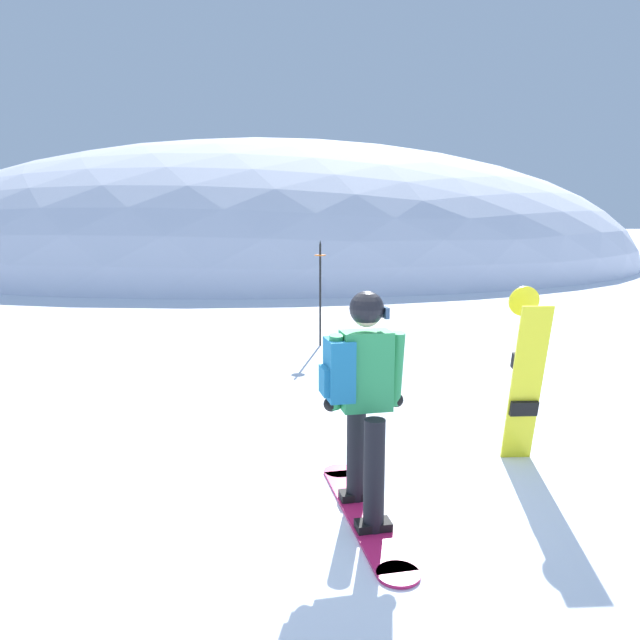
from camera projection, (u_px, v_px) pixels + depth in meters
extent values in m
plane|color=white|center=(324.00, 492.00, 4.85)|extent=(300.00, 300.00, 0.00)
ellipsoid|color=white|center=(271.00, 260.00, 33.74)|extent=(38.52, 34.66, 12.71)
cube|color=#D11E5B|center=(364.00, 514.00, 4.45)|extent=(0.51, 1.58, 0.02)
cylinder|color=#D11E5B|center=(340.00, 472.00, 5.20)|extent=(0.28, 0.28, 0.02)
cylinder|color=#D11E5B|center=(398.00, 574.00, 3.70)|extent=(0.28, 0.28, 0.02)
cube|color=black|center=(356.00, 495.00, 4.67)|extent=(0.27, 0.18, 0.06)
cube|color=black|center=(373.00, 525.00, 4.21)|extent=(0.27, 0.18, 0.06)
cylinder|color=black|center=(356.00, 450.00, 4.61)|extent=(0.15, 0.15, 0.82)
cylinder|color=black|center=(374.00, 475.00, 4.15)|extent=(0.15, 0.15, 0.82)
cube|color=#2D9351|center=(366.00, 370.00, 4.26)|extent=(0.39, 0.27, 0.58)
cylinder|color=#2D9351|center=(335.00, 372.00, 4.22)|extent=(0.13, 0.19, 0.57)
cylinder|color=#2D9351|center=(396.00, 369.00, 4.31)|extent=(0.13, 0.19, 0.57)
sphere|color=black|center=(331.00, 404.00, 4.29)|extent=(0.11, 0.11, 0.11)
sphere|color=black|center=(396.00, 400.00, 4.39)|extent=(0.11, 0.11, 0.11)
cube|color=teal|center=(339.00, 369.00, 4.22)|extent=(0.22, 0.30, 0.44)
cube|color=teal|center=(325.00, 381.00, 4.21)|extent=(0.09, 0.21, 0.20)
sphere|color=beige|center=(367.00, 313.00, 4.19)|extent=(0.21, 0.21, 0.21)
sphere|color=black|center=(367.00, 308.00, 4.19)|extent=(0.25, 0.25, 0.25)
cube|color=navy|center=(384.00, 312.00, 4.22)|extent=(0.05, 0.17, 0.08)
cube|color=yellow|center=(526.00, 385.00, 5.29)|extent=(0.28, 0.34, 1.49)
cylinder|color=yellow|center=(524.00, 301.00, 5.32)|extent=(0.28, 0.08, 0.28)
cube|color=black|center=(526.00, 361.00, 5.28)|extent=(0.25, 0.10, 0.15)
cube|color=black|center=(523.00, 408.00, 5.36)|extent=(0.25, 0.10, 0.15)
cylinder|color=black|center=(320.00, 296.00, 10.38)|extent=(0.04, 0.04, 1.79)
cylinder|color=orange|center=(320.00, 255.00, 10.26)|extent=(0.20, 0.20, 0.02)
cone|color=black|center=(320.00, 242.00, 10.22)|extent=(0.04, 0.04, 0.08)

